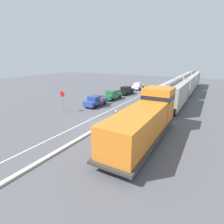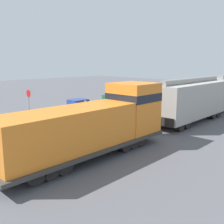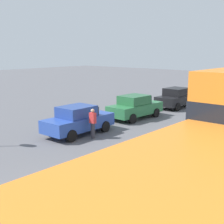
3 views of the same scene
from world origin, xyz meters
name	(u,v)px [view 1 (image 1 of 3)]	position (x,y,z in m)	size (l,w,h in m)	color
ground_plane	(104,125)	(0.00, 0.00, 0.00)	(120.00, 120.00, 0.00)	#56565B
median_curb	(127,111)	(0.00, 6.00, 0.08)	(0.36, 36.00, 0.16)	beige
lane_stripe	(112,109)	(-2.40, 6.00, 0.00)	(0.14, 36.00, 0.01)	silver
locomotive	(146,120)	(5.11, -1.09, 1.80)	(3.10, 11.61, 4.20)	orange
hopper_car_lead	(174,94)	(5.11, 11.07, 2.08)	(2.90, 10.60, 4.18)	#A3A199
hopper_car_middle	(185,85)	(5.11, 22.67, 2.08)	(2.90, 10.60, 4.18)	#A8A69E
hopper_car_trailing	(192,79)	(5.11, 34.27, 2.08)	(2.90, 10.60, 4.18)	#ACAAA2
parked_car_blue	(95,101)	(-5.50, 6.16, 0.82)	(1.85, 4.21, 1.62)	#28479E
parked_car_green	(112,95)	(-5.54, 11.51, 0.82)	(1.96, 4.26, 1.62)	#286B3D
parked_car_black	(126,90)	(-5.45, 17.09, 0.82)	(1.92, 4.24, 1.62)	black
parked_car_white	(138,86)	(-5.59, 24.08, 0.82)	(1.91, 4.24, 1.62)	silver
cyclist	(116,118)	(1.13, 0.57, 0.82)	(1.71, 0.48, 1.71)	black
stop_sign	(63,98)	(-7.49, 1.37, 2.02)	(0.76, 0.08, 2.88)	gray
pedestrian_by_cars	(102,102)	(-4.27, 6.06, 0.85)	(0.34, 0.22, 1.62)	#33333D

